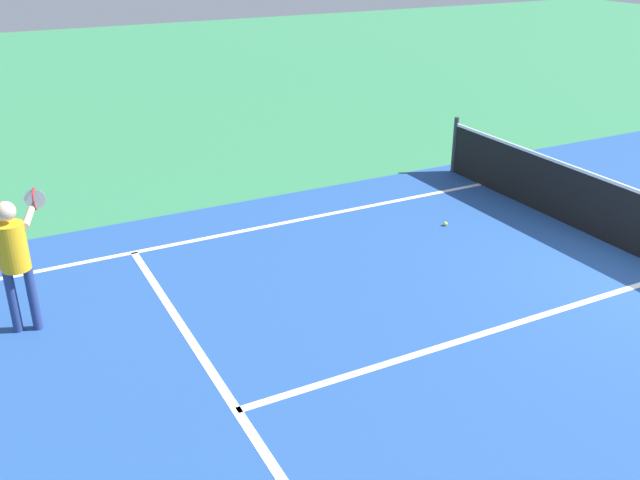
{
  "coord_description": "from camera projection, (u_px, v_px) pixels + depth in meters",
  "views": [
    {
      "loc": [
        5.32,
        -8.25,
        4.34
      ],
      "look_at": [
        -1.28,
        -4.81,
        1.0
      ],
      "focal_mm": 39.26,
      "sensor_mm": 36.0,
      "label": 1
    }
  ],
  "objects": [
    {
      "name": "line_center_service",
      "position": [
        492.0,
        331.0,
        8.2
      ],
      "size": [
        0.1,
        6.4,
        0.01
      ],
      "primitive_type": "cube",
      "color": "white",
      "rests_on": "ground_plane"
    },
    {
      "name": "line_service_near",
      "position": [
        237.0,
        410.0,
        6.86
      ],
      "size": [
        8.22,
        0.1,
        0.01
      ],
      "primitive_type": "cube",
      "color": "white",
      "rests_on": "ground_plane"
    },
    {
      "name": "player_near",
      "position": [
        14.0,
        252.0,
        7.86
      ],
      "size": [
        1.13,
        0.7,
        1.61
      ],
      "color": "navy",
      "rests_on": "ground_plane"
    },
    {
      "name": "line_sideline_left",
      "position": [
        164.0,
        246.0,
        10.37
      ],
      "size": [
        0.1,
        11.89,
        0.01
      ],
      "primitive_type": "cube",
      "color": "white",
      "rests_on": "ground_plane"
    },
    {
      "name": "tennis_ball_near_net",
      "position": [
        445.0,
        224.0,
        11.09
      ],
      "size": [
        0.07,
        0.07,
        0.07
      ],
      "primitive_type": "sphere",
      "color": "#CCE033",
      "rests_on": "ground_plane"
    }
  ]
}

